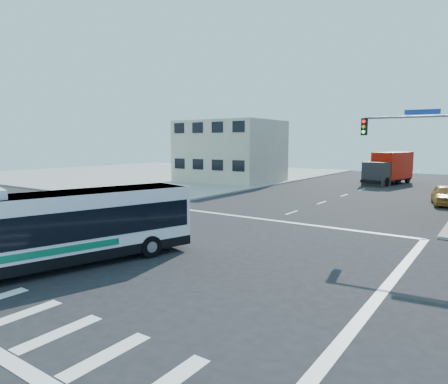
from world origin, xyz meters
The scene contains 7 objects.
ground centered at (0.00, 0.00, 0.00)m, with size 120.00×120.00×0.00m, color black.
sidewalk_nw centered at (-35.00, 35.00, 0.07)m, with size 50.00×50.00×0.15m, color gray.
building_west centered at (-17.02, 29.98, 4.01)m, with size 12.06×10.06×8.00m.
signal_mast_ne centered at (9.08, 10.62, 4.98)m, with size 7.91×1.13×8.07m.
transit_bus centered at (-2.34, -4.64, 1.69)m, with size 5.65×11.91×3.46m.
box_truck centered at (0.96, 38.72, 1.93)m, with size 4.38×9.19×3.98m.
parked_car centered at (8.89, 23.84, 0.83)m, with size 1.97×4.89×1.66m, color #C3903D.
Camera 1 is at (12.62, -13.88, 5.18)m, focal length 32.00 mm.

